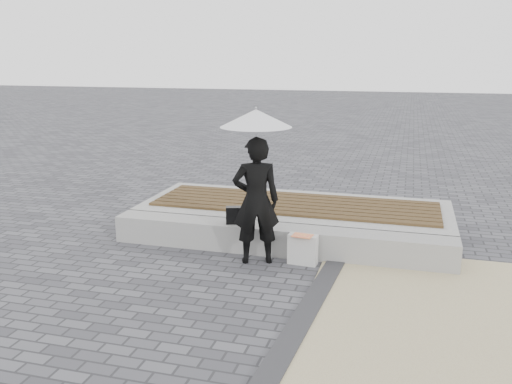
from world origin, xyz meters
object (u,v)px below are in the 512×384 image
parasol (256,118)px  handbag (238,215)px  seating_ledge (278,239)px  woman (256,201)px  canvas_tote (303,249)px

parasol → handbag: size_ratio=3.39×
seating_ledge → parasol: (-0.20, -0.44, 1.79)m
woman → handbag: (-0.38, 0.41, -0.35)m
handbag → canvas_tote: 1.12m
parasol → canvas_tote: bearing=8.5°
seating_ledge → handbag: handbag is taller
woman → canvas_tote: woman is taller
woman → parasol: size_ratio=1.45×
woman → handbag: bearing=-67.2°
seating_ledge → parasol: parasol is taller
parasol → woman: bearing=0.0°
woman → seating_ledge: bearing=-134.7°
seating_ledge → parasol: size_ratio=4.12×
parasol → handbag: parasol is taller
seating_ledge → parasol: 1.86m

